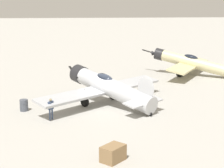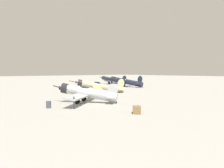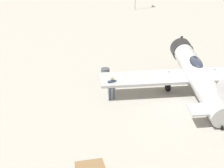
% 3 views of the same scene
% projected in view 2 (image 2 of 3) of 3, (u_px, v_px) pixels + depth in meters
% --- Properties ---
extents(ground_plane, '(400.00, 400.00, 0.00)m').
position_uv_depth(ground_plane, '(90.00, 103.00, 33.32)').
color(ground_plane, '#A8A59E').
extents(airplane_foreground, '(9.31, 10.79, 2.97)m').
position_uv_depth(airplane_foreground, '(87.00, 93.00, 33.32)').
color(airplane_foreground, '#B7BABF').
rests_on(airplane_foreground, ground_plane).
extents(airplane_mid_apron, '(9.99, 10.43, 3.29)m').
position_uv_depth(airplane_mid_apron, '(100.00, 86.00, 48.94)').
color(airplane_mid_apron, beige).
rests_on(airplane_mid_apron, ground_plane).
extents(airplane_far_line, '(11.94, 11.83, 3.45)m').
position_uv_depth(airplane_far_line, '(125.00, 82.00, 67.45)').
color(airplane_far_line, '#1E2338').
rests_on(airplane_far_line, ground_plane).
extents(airplane_outer_stand, '(10.15, 11.55, 3.29)m').
position_uv_depth(airplane_outer_stand, '(113.00, 80.00, 84.64)').
color(airplane_outer_stand, '#1E2338').
rests_on(airplane_outer_stand, ground_plane).
extents(ground_crew_mechanic, '(0.52, 0.41, 1.56)m').
position_uv_depth(ground_crew_mechanic, '(74.00, 101.00, 27.93)').
color(ground_crew_mechanic, '#384766').
rests_on(ground_crew_mechanic, ground_plane).
extents(equipment_crate, '(1.48, 1.48, 0.83)m').
position_uv_depth(equipment_crate, '(137.00, 110.00, 24.73)').
color(equipment_crate, olive).
rests_on(equipment_crate, ground_plane).
extents(fuel_drum, '(0.65, 0.65, 0.88)m').
position_uv_depth(fuel_drum, '(49.00, 105.00, 28.43)').
color(fuel_drum, '#474C56').
rests_on(fuel_drum, ground_plane).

